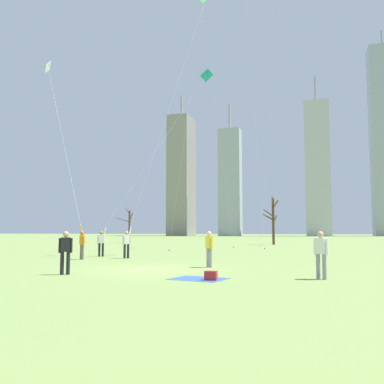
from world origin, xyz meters
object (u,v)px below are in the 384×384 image
(bystander_watching_nearby, at_px, (209,247))
(picnic_spot, at_px, (206,277))
(distant_kite_drifting_left_green, at_px, (205,24))
(bare_tree_right_of_center, at_px, (273,219))
(distant_kite_drifting_right_yellow, at_px, (204,0))
(bystander_strolling_midfield, at_px, (65,250))
(kite_flyer_foreground_left_teal, at_px, (115,220))
(kite_flyer_far_back_white, at_px, (72,190))
(bare_tree_leftmost, at_px, (129,225))
(distant_kite_high_overhead_red, at_px, (279,19))
(kite_flyer_foreground_right_orange, at_px, (140,202))
(bystander_far_off_by_trees, at_px, (321,252))

(bystander_watching_nearby, xyz_separation_m, picnic_spot, (1.06, -4.72, -0.81))
(distant_kite_drifting_left_green, relative_size, bare_tree_right_of_center, 4.34)
(distant_kite_drifting_right_yellow, bearing_deg, bystander_watching_nearby, -74.51)
(distant_kite_drifting_right_yellow, bearing_deg, bystander_strolling_midfield, -88.58)
(kite_flyer_foreground_left_teal, xyz_separation_m, bare_tree_right_of_center, (7.58, 26.44, 0.71))
(bystander_watching_nearby, height_order, picnic_spot, bystander_watching_nearby)
(kite_flyer_foreground_left_teal, distance_m, picnic_spot, 14.44)
(distant_kite_drifting_left_green, bearing_deg, kite_flyer_foreground_left_teal, -101.34)
(kite_flyer_far_back_white, xyz_separation_m, bare_tree_leftmost, (-8.69, 27.60, -1.84))
(distant_kite_high_overhead_red, bearing_deg, kite_flyer_foreground_left_teal, -119.68)
(kite_flyer_foreground_right_orange, bearing_deg, bystander_watching_nearby, -42.68)
(bystander_strolling_midfield, height_order, bystander_far_off_by_trees, same)
(bystander_far_off_by_trees, bearing_deg, kite_flyer_far_back_white, 149.95)
(kite_flyer_foreground_right_orange, relative_size, bystander_strolling_midfield, 14.09)
(kite_flyer_foreground_right_orange, bearing_deg, bystander_far_off_by_trees, -39.84)
(bystander_far_off_by_trees, xyz_separation_m, bare_tree_right_of_center, (-5.14, 36.29, 2.12))
(bystander_watching_nearby, distance_m, bare_tree_right_of_center, 32.87)
(distant_kite_drifting_right_yellow, bearing_deg, picnic_spot, -75.09)
(bystander_far_off_by_trees, relative_size, picnic_spot, 0.79)
(kite_flyer_foreground_right_orange, bearing_deg, bystander_strolling_midfield, -82.47)
(bare_tree_leftmost, bearing_deg, bare_tree_right_of_center, -0.53)
(bystander_far_off_by_trees, relative_size, distant_kite_drifting_left_green, 0.07)
(distant_kite_high_overhead_red, bearing_deg, bystander_far_off_by_trees, -83.01)
(kite_flyer_foreground_left_teal, relative_size, bystander_far_off_by_trees, 8.14)
(kite_flyer_far_back_white, distance_m, bystander_far_off_by_trees, 18.04)
(kite_flyer_far_back_white, height_order, kite_flyer_foreground_left_teal, kite_flyer_far_back_white)
(picnic_spot, bearing_deg, kite_flyer_far_back_white, 138.99)
(kite_flyer_far_back_white, bearing_deg, kite_flyer_foreground_left_teal, 20.52)
(kite_flyer_foreground_right_orange, relative_size, bare_tree_right_of_center, 4.01)
(kite_flyer_far_back_white, bearing_deg, distant_kite_drifting_right_yellow, 66.10)
(kite_flyer_foreground_left_teal, bearing_deg, bystander_far_off_by_trees, -37.75)
(kite_flyer_foreground_right_orange, relative_size, distant_kite_drifting_left_green, 0.93)
(distant_kite_drifting_right_yellow, bearing_deg, bare_tree_leftmost, 133.51)
(bystander_far_off_by_trees, bearing_deg, kite_flyer_foreground_right_orange, 140.16)
(kite_flyer_far_back_white, relative_size, bystander_strolling_midfield, 10.80)
(kite_flyer_foreground_right_orange, xyz_separation_m, kite_flyer_far_back_white, (-4.83, 0.10, 0.87))
(kite_flyer_foreground_left_teal, xyz_separation_m, distant_kite_high_overhead_red, (9.48, 16.63, 20.64))
(bystander_strolling_midfield, height_order, bystander_watching_nearby, same)
(picnic_spot, distance_m, bare_tree_leftmost, 42.87)
(kite_flyer_far_back_white, height_order, bare_tree_leftmost, kite_flyer_far_back_white)
(bystander_far_off_by_trees, relative_size, distant_kite_drifting_right_yellow, 0.06)
(bystander_watching_nearby, distance_m, distant_kite_high_overhead_red, 31.89)
(distant_kite_drifting_left_green, relative_size, distant_kite_high_overhead_red, 0.87)
(kite_flyer_far_back_white, bearing_deg, bare_tree_right_of_center, 69.60)
(kite_flyer_foreground_right_orange, bearing_deg, bare_tree_right_of_center, 78.95)
(bystander_far_off_by_trees, height_order, picnic_spot, bystander_far_off_by_trees)
(bystander_far_off_by_trees, xyz_separation_m, distant_kite_drifting_left_green, (-10.09, 23.02, 20.82))
(kite_flyer_foreground_left_teal, xyz_separation_m, bystander_strolling_midfield, (3.52, -10.97, -1.41))
(bystander_watching_nearby, bearing_deg, kite_flyer_far_back_white, 152.99)
(distant_kite_high_overhead_red, distance_m, bare_tree_right_of_center, 22.29)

